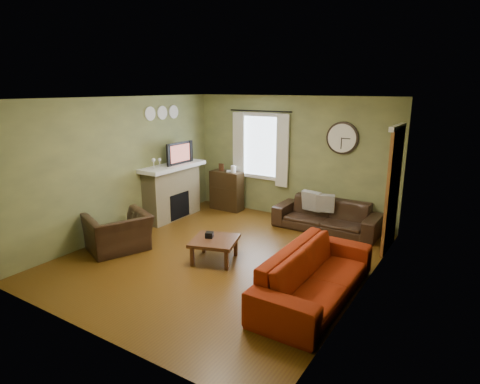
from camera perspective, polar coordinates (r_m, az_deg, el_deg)
The scene contains 31 objects.
floor at distance 6.84m, azimuth -2.53°, elevation -9.15°, with size 4.60×5.20×0.00m, color #54340F.
ceiling at distance 6.26m, azimuth -2.80°, elevation 13.17°, with size 4.60×5.20×0.00m, color white.
wall_left at distance 7.94m, azimuth -16.44°, elevation 3.47°, with size 0.00×5.20×2.60m, color olive.
wall_right at distance 5.49m, azimuth 17.48°, elevation -1.48°, with size 0.00×5.20×2.60m, color olive.
wall_back at distance 8.65m, azimuth 7.26°, elevation 4.83°, with size 4.60×0.00×2.60m, color olive.
wall_front at distance 4.63m, azimuth -21.43°, elevation -4.82°, with size 4.60×0.00×2.60m, color olive.
fireplace at distance 8.76m, azimuth -9.61°, elevation -0.16°, with size 0.40×1.40×1.10m, color tan.
firebox at distance 8.70m, azimuth -8.60°, elevation -1.93°, with size 0.04×0.60×0.55m, color black.
mantel at distance 8.61m, azimuth -9.63°, elevation 3.61°, with size 0.58×1.60×0.08m, color white.
tv at distance 8.67m, azimuth -8.93°, elevation 5.15°, with size 0.60×0.08×0.35m, color black.
tv_screen at distance 8.60m, azimuth -8.54°, elevation 5.48°, with size 0.02×0.62×0.36m, color #994C3F.
medallion_left at distance 8.36m, azimuth -12.67°, elevation 10.82°, with size 0.28×0.28×0.03m, color white.
medallion_mid at distance 8.61m, azimuth -11.01°, elevation 11.01°, with size 0.28×0.28×0.03m, color white.
medallion_right at distance 8.87m, azimuth -9.44°, elevation 11.18°, with size 0.28×0.28×0.03m, color white.
window_pane at distance 8.91m, azimuth 3.14°, elevation 6.52°, with size 1.00×0.02×1.30m, color silver, non-canonical shape.
curtain_rod at distance 8.75m, azimuth 2.89°, elevation 11.44°, with size 0.03×0.03×1.50m, color black.
curtain_left at distance 9.11m, azimuth -0.21°, elevation 6.40°, with size 0.28×0.04×1.55m, color silver.
curtain_right at distance 8.58m, azimuth 6.04°, elevation 5.80°, with size 0.28×0.04×1.55m, color silver.
wall_clock at distance 8.13m, azimuth 14.31°, elevation 7.43°, with size 0.64×0.06×0.64m, color white, non-canonical shape.
door at distance 7.31m, azimuth 20.92°, elevation 0.14°, with size 0.05×0.90×2.10m, color brown.
bookshelf at distance 9.25m, azimuth -1.92°, elevation 0.20°, with size 0.76×0.32×0.90m, color black, non-canonical shape.
book at distance 9.12m, azimuth -1.94°, elevation 3.28°, with size 0.16×0.22×0.02m, color #452616.
sofa_brown at distance 8.13m, azimuth 12.21°, elevation -3.29°, with size 2.05×0.80×0.60m, color black.
pillow_left at distance 8.07m, azimuth 12.01°, elevation -1.57°, with size 0.36×0.11×0.36m, color gray.
pillow_right at distance 8.18m, azimuth 10.17°, elevation -1.25°, with size 0.40×0.12×0.40m, color gray.
sofa_red at distance 5.56m, azimuth 10.68°, elevation -11.48°, with size 2.31×0.90×0.67m, color maroon.
armchair at distance 7.28m, azimuth -16.93°, elevation -5.53°, with size 1.01×0.88×0.65m, color black.
coffee_table at distance 6.63m, azimuth -3.63°, elevation -8.22°, with size 0.71×0.71×0.38m, color #452616, non-canonical shape.
tissue_box at distance 6.62m, azimuth -4.38°, elevation -6.29°, with size 0.12×0.12×0.09m, color black.
wine_glass_a at distance 8.16m, azimuth -12.17°, elevation 3.94°, with size 0.08×0.08×0.21m, color white, non-canonical shape.
wine_glass_b at distance 8.29m, azimuth -11.36°, elevation 4.06°, with size 0.07×0.07×0.19m, color white, non-canonical shape.
Camera 1 is at (3.58, -5.13, 2.76)m, focal length 30.00 mm.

